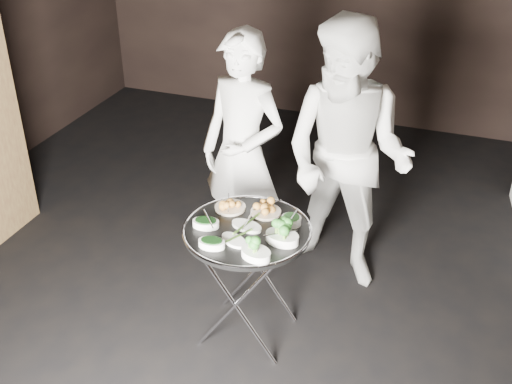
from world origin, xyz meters
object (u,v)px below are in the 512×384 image
(waiter_left, at_px, (243,154))
(waiter_right, at_px, (347,159))
(serving_tray, at_px, (247,230))
(tray_stand, at_px, (247,278))

(waiter_left, bearing_deg, waiter_right, 14.89)
(serving_tray, xyz_separation_m, waiter_right, (0.39, 0.80, 0.15))
(waiter_left, distance_m, waiter_right, 0.72)
(serving_tray, xyz_separation_m, waiter_left, (-0.32, 0.76, 0.08))
(tray_stand, relative_size, waiter_left, 0.45)
(waiter_left, bearing_deg, tray_stand, -55.25)
(tray_stand, height_order, waiter_right, waiter_right)
(waiter_left, xyz_separation_m, waiter_right, (0.71, 0.04, 0.07))
(tray_stand, xyz_separation_m, serving_tray, (-0.00, 0.00, 0.34))
(tray_stand, bearing_deg, serving_tray, 143.13)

